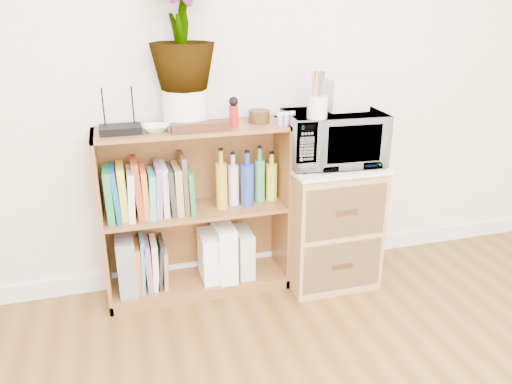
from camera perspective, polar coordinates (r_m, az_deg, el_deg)
name	(u,v)px	position (r m, az deg, el deg)	size (l,w,h in m)	color
skirting_board	(251,261)	(3.11, -0.55, -7.88)	(4.00, 0.02, 0.10)	white
bookshelf	(196,213)	(2.74, -6.88, -2.37)	(1.00, 0.30, 0.95)	brown
wicker_unit	(327,223)	(2.92, 8.17, -3.56)	(0.50, 0.45, 0.70)	#9E7542
microwave	(333,138)	(2.74, 8.80, 6.13)	(0.51, 0.35, 0.28)	silver
pen_cup	(317,107)	(2.54, 7.02, 9.61)	(0.10, 0.10, 0.11)	silver
small_appliance	(345,94)	(2.77, 10.12, 11.01)	(0.21, 0.18, 0.17)	silver
router	(121,129)	(2.53, -15.22, 6.92)	(0.20, 0.14, 0.04)	black
white_bowl	(155,128)	(2.53, -11.46, 7.17)	(0.13, 0.13, 0.03)	white
plant_pot	(185,108)	(2.58, -8.09, 9.44)	(0.22, 0.22, 0.19)	white
potted_plant	(181,30)	(2.53, -8.54, 17.83)	(0.32, 0.32, 0.57)	#356829
trinket_box	(201,127)	(2.49, -6.33, 7.40)	(0.29, 0.07, 0.05)	#341A0E
kokeshi_doll	(234,116)	(2.57, -2.56, 8.65)	(0.05, 0.05, 0.11)	#A91417
wooden_bowl	(259,116)	(2.66, 0.35, 8.64)	(0.11, 0.11, 0.07)	#341F0E
paint_jars	(286,120)	(2.61, 3.45, 8.16)	(0.10, 0.04, 0.05)	#D37587
file_box	(126,263)	(2.82, -14.61, -7.81)	(0.09, 0.25, 0.32)	gray
magazine_holder_left	(208,256)	(2.85, -5.51, -7.29)	(0.09, 0.22, 0.27)	white
magazine_holder_mid	(224,250)	(2.86, -3.67, -6.61)	(0.10, 0.26, 0.32)	white
magazine_holder_right	(243,251)	(2.89, -1.47, -6.80)	(0.09, 0.22, 0.27)	silver
cookbooks	(148,190)	(2.65, -12.20, 0.24)	(0.45, 0.20, 0.31)	#207B40
liquor_bottles	(253,177)	(2.74, -0.38, 1.72)	(0.43, 0.07, 0.32)	gold
lower_books	(150,263)	(2.83, -12.02, -7.97)	(0.18, 0.19, 0.30)	orange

